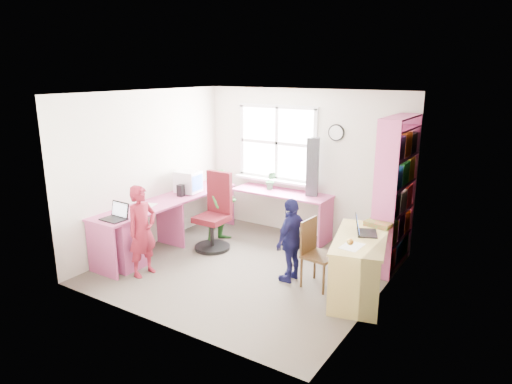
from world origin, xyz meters
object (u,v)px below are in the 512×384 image
swivel_chair (215,216)px  person_red (142,231)px  l_desk (161,227)px  laptop_left (116,215)px  potted_plant (271,181)px  cd_tower (313,167)px  right_desk (360,253)px  person_navy (292,240)px  wooden_chair (315,250)px  crt_monitor (188,182)px  laptop_right (363,230)px  person_green (222,206)px  bookshelf (395,197)px

swivel_chair → person_red: 1.31m
l_desk → laptop_left: 0.80m
swivel_chair → potted_plant: 1.19m
laptop_left → cd_tower: cd_tower is taller
person_red → right_desk: bearing=-65.2°
potted_plant → person_navy: bearing=-50.8°
swivel_chair → person_navy: 1.58m
swivel_chair → cd_tower: bearing=44.0°
laptop_left → wooden_chair: bearing=24.8°
crt_monitor → person_red: person_red is taller
crt_monitor → laptop_right: 3.07m
laptop_left → laptop_right: laptop_left is taller
swivel_chair → cd_tower: size_ratio=1.28×
l_desk → person_red: person_red is taller
wooden_chair → person_green: (-1.93, 0.63, 0.11)m
laptop_left → potted_plant: 2.63m
wooden_chair → potted_plant: potted_plant is taller
bookshelf → potted_plant: bearing=172.6°
laptop_left → l_desk: bearing=81.9°
right_desk → laptop_left: laptop_left is taller
swivel_chair → crt_monitor: size_ratio=2.99×
l_desk → laptop_left: (-0.12, -0.71, 0.35)m
person_green → person_navy: person_green is taller
crt_monitor → cd_tower: 2.01m
right_desk → cd_tower: cd_tower is taller
bookshelf → swivel_chair: size_ratio=1.78×
potted_plant → laptop_right: bearing=-30.8°
bookshelf → potted_plant: (-2.13, 0.28, -0.10)m
cd_tower → person_green: (-1.18, -0.80, -0.63)m
right_desk → swivel_chair: swivel_chair is taller
bookshelf → wooden_chair: bookshelf is taller
cd_tower → bookshelf: bearing=-32.1°
person_green → l_desk: bearing=166.5°
cd_tower → laptop_right: bearing=-63.4°
laptop_left → bookshelf: bearing=36.7°
l_desk → cd_tower: size_ratio=3.19×
laptop_right → bookshelf: bearing=-28.5°
l_desk → wooden_chair: size_ratio=3.39×
person_navy → cd_tower: bearing=-159.9°
cd_tower → person_navy: size_ratio=0.83×
laptop_right → cd_tower: size_ratio=0.43×
l_desk → wooden_chair: wooden_chair is taller
swivel_chair → wooden_chair: swivel_chair is taller
person_red → potted_plant: bearing=-10.0°
person_green → laptop_right: bearing=-92.3°
crt_monitor → swivel_chair: bearing=-19.8°
crt_monitor → cd_tower: size_ratio=0.43×
cd_tower → potted_plant: 0.80m
l_desk → laptop_right: 2.93m
l_desk → crt_monitor: (-0.20, 0.85, 0.48)m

